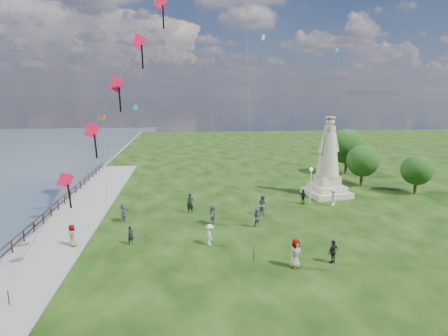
{
  "coord_description": "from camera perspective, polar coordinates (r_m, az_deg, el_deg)",
  "views": [
    {
      "loc": [
        -3.99,
        -20.25,
        11.21
      ],
      "look_at": [
        -1.0,
        8.0,
        5.5
      ],
      "focal_mm": 30.0,
      "sensor_mm": 36.0,
      "label": 1
    }
  ],
  "objects": [
    {
      "name": "person_9",
      "position": [
        39.33,
        11.94,
        -4.3
      ],
      "size": [
        0.92,
        0.97,
        1.52
      ],
      "primitive_type": "imported",
      "rotation": [
        0.0,
        0.0,
        -0.88
      ],
      "color": "black",
      "rests_on": "ground"
    },
    {
      "name": "person_5",
      "position": [
        34.39,
        -15.02,
        -6.55
      ],
      "size": [
        1.25,
        1.74,
        1.72
      ],
      "primitive_type": "imported",
      "rotation": [
        0.0,
        0.0,
        1.17
      ],
      "color": "#595960",
      "rests_on": "ground"
    },
    {
      "name": "small_kites",
      "position": [
        44.08,
        1.48,
        14.98
      ],
      "size": [
        26.91,
        16.35,
        26.4
      ],
      "color": "#1CACAD",
      "rests_on": "ground"
    },
    {
      "name": "person_2",
      "position": [
        28.45,
        -2.16,
        -10.11
      ],
      "size": [
        0.7,
        1.1,
        1.59
      ],
      "primitive_type": "imported",
      "rotation": [
        0.0,
        0.0,
        1.74
      ],
      "color": "silver",
      "rests_on": "ground"
    },
    {
      "name": "person_6",
      "position": [
        35.67,
        -5.17,
        -5.39
      ],
      "size": [
        0.75,
        0.55,
        1.91
      ],
      "primitive_type": "imported",
      "rotation": [
        0.0,
        0.0,
        -0.14
      ],
      "color": "black",
      "rests_on": "ground"
    },
    {
      "name": "person_1",
      "position": [
        31.96,
        5.05,
        -7.63
      ],
      "size": [
        0.94,
        0.92,
        1.67
      ],
      "primitive_type": "imported",
      "rotation": [
        0.0,
        0.0,
        -0.73
      ],
      "color": "#595960",
      "rests_on": "ground"
    },
    {
      "name": "person_4",
      "position": [
        25.35,
        10.84,
        -12.66
      ],
      "size": [
        1.11,
        0.94,
        1.95
      ],
      "primitive_type": "imported",
      "rotation": [
        0.0,
        0.0,
        0.44
      ],
      "color": "#595960",
      "rests_on": "ground"
    },
    {
      "name": "person_7",
      "position": [
        35.26,
        5.89,
        -5.59
      ],
      "size": [
        1.03,
        1.1,
        1.93
      ],
      "primitive_type": "imported",
      "rotation": [
        0.0,
        0.0,
        2.21
      ],
      "color": "#595960",
      "rests_on": "ground"
    },
    {
      "name": "red_kite_train",
      "position": [
        25.16,
        -14.72,
        14.31
      ],
      "size": [
        9.89,
        9.35,
        20.4
      ],
      "color": "black",
      "rests_on": "ground"
    },
    {
      "name": "lamppost",
      "position": [
        38.85,
        13.1,
        -1.49
      ],
      "size": [
        0.36,
        0.36,
        3.84
      ],
      "color": "silver",
      "rests_on": "ground"
    },
    {
      "name": "person_11",
      "position": [
        32.59,
        -1.75,
        -7.09
      ],
      "size": [
        0.77,
        1.69,
        1.8
      ],
      "primitive_type": "imported",
      "rotation": [
        0.0,
        0.0,
        4.74
      ],
      "color": "#595960",
      "rests_on": "ground"
    },
    {
      "name": "tree_row",
      "position": [
        51.38,
        20.35,
        2.01
      ],
      "size": [
        7.91,
        14.88,
        6.37
      ],
      "color": "#382314",
      "rests_on": "ground"
    },
    {
      "name": "person_3",
      "position": [
        26.6,
        16.3,
        -12.12
      ],
      "size": [
        1.07,
        0.91,
        1.63
      ],
      "primitive_type": "imported",
      "rotation": [
        0.0,
        0.0,
        3.67
      ],
      "color": "black",
      "rests_on": "ground"
    },
    {
      "name": "person_10",
      "position": [
        30.14,
        -22.1,
        -9.66
      ],
      "size": [
        0.83,
        0.95,
        1.65
      ],
      "primitive_type": "imported",
      "rotation": [
        0.0,
        0.0,
        2.08
      ],
      "color": "#595960",
      "rests_on": "ground"
    },
    {
      "name": "waterfront",
      "position": [
        33.29,
        -25.75,
        -9.61
      ],
      "size": [
        200.0,
        200.0,
        1.51
      ],
      "color": "#303B49",
      "rests_on": "ground"
    },
    {
      "name": "person_0",
      "position": [
        29.36,
        -14.03,
        -9.91
      ],
      "size": [
        0.62,
        0.61,
        1.45
      ],
      "primitive_type": "imported",
      "rotation": [
        0.0,
        0.0,
        0.75
      ],
      "color": "black",
      "rests_on": "ground"
    },
    {
      "name": "statue",
      "position": [
        42.62,
        15.53,
        0.22
      ],
      "size": [
        4.94,
        4.94,
        8.69
      ],
      "rotation": [
        0.0,
        0.0,
        0.17
      ],
      "color": "tan",
      "rests_on": "ground"
    },
    {
      "name": "person_8",
      "position": [
        39.4,
        16.27,
        -4.26
      ],
      "size": [
        0.72,
        1.23,
        1.82
      ],
      "primitive_type": "imported",
      "rotation": [
        0.0,
        0.0,
        -1.47
      ],
      "color": "silver",
      "rests_on": "ground"
    }
  ]
}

